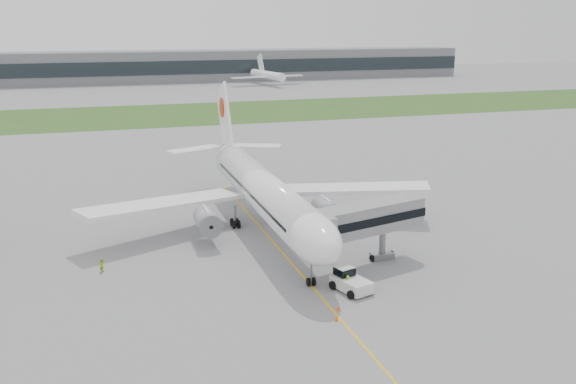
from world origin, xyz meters
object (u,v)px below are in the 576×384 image
object	(u,v)px
airliner	(262,189)
ground_crew_near	(347,284)
jet_bridge	(358,221)
pushback_tug	(350,281)

from	to	relation	value
airliner	ground_crew_near	distance (m)	23.11
jet_bridge	airliner	bearing A→B (deg)	96.55
airliner	jet_bridge	xyz separation A→B (m)	(6.66, -16.66, -0.10)
jet_bridge	ground_crew_near	world-z (taller)	jet_bridge
pushback_tug	jet_bridge	bearing A→B (deg)	42.15
jet_bridge	pushback_tug	bearing A→B (deg)	-135.78
pushback_tug	airliner	bearing A→B (deg)	81.56
jet_bridge	ground_crew_near	distance (m)	8.23
airliner	pushback_tug	size ratio (longest dim) A/B	10.93
pushback_tug	ground_crew_near	bearing A→B (deg)	-159.06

